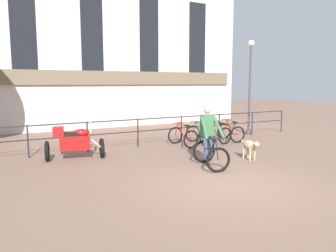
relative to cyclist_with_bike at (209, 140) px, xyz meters
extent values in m
plane|color=#7A5B4C|center=(-0.60, -1.63, -0.76)|extent=(60.00, 60.00, 0.00)
cylinder|color=#232326|center=(-4.35, 3.57, -0.24)|extent=(0.05, 0.05, 1.05)
cylinder|color=#232326|center=(-2.48, 3.57, -0.24)|extent=(0.05, 0.05, 1.05)
cylinder|color=#232326|center=(-0.60, 3.57, -0.24)|extent=(0.05, 0.05, 1.05)
cylinder|color=#232326|center=(1.27, 3.57, -0.24)|extent=(0.05, 0.05, 1.05)
cylinder|color=#232326|center=(3.15, 3.57, -0.24)|extent=(0.05, 0.05, 1.05)
cylinder|color=#232326|center=(5.02, 3.57, -0.24)|extent=(0.05, 0.05, 1.05)
cylinder|color=#232326|center=(6.90, 3.57, -0.24)|extent=(0.05, 0.05, 1.05)
cylinder|color=#232326|center=(-0.60, 3.57, 0.26)|extent=(15.00, 0.04, 0.04)
cylinder|color=#232326|center=(-0.60, 3.57, -0.19)|extent=(15.00, 0.04, 0.04)
cube|color=beige|center=(-0.60, 9.37, 3.43)|extent=(18.00, 0.60, 8.38)
cube|color=brown|center=(-0.60, 9.01, 1.84)|extent=(17.10, 0.12, 0.70)
cube|color=black|center=(-3.75, 9.04, 3.84)|extent=(1.10, 0.06, 4.69)
cube|color=black|center=(-0.60, 9.04, 3.84)|extent=(1.10, 0.06, 4.69)
cube|color=black|center=(2.55, 9.04, 3.84)|extent=(1.10, 0.06, 4.69)
cube|color=black|center=(5.70, 9.04, 3.84)|extent=(1.10, 0.06, 4.69)
torus|color=black|center=(-0.19, -0.66, -0.42)|extent=(0.67, 0.25, 0.68)
torus|color=black|center=(0.11, 0.40, -0.42)|extent=(0.67, 0.25, 0.68)
cylinder|color=black|center=(-0.07, -0.25, -0.19)|extent=(0.17, 0.48, 0.60)
cylinder|color=black|center=(0.02, 0.07, -0.22)|extent=(0.10, 0.23, 0.52)
cylinder|color=black|center=(-0.04, -0.15, 0.07)|extent=(0.22, 0.65, 0.10)
cylinder|color=black|center=(0.05, 0.19, -0.45)|extent=(0.15, 0.43, 0.08)
cylinder|color=black|center=(0.08, 0.28, -0.19)|extent=(0.10, 0.26, 0.47)
cylinder|color=black|center=(-0.16, -0.57, -0.16)|extent=(0.09, 0.22, 0.54)
cylinder|color=black|center=(-0.13, -0.47, 0.10)|extent=(0.47, 0.16, 0.03)
cube|color=black|center=(0.05, 0.16, 0.06)|extent=(0.18, 0.26, 0.05)
cube|color=#33603D|center=(0.05, 0.16, 0.39)|extent=(0.41, 0.31, 0.60)
sphere|color=tan|center=(0.05, 0.16, 0.83)|extent=(0.22, 0.22, 0.22)
cylinder|color=#33603D|center=(-0.24, -0.10, 0.37)|extent=(0.33, 0.69, 0.60)
cylinder|color=#33603D|center=(0.16, -0.21, 0.37)|extent=(0.21, 0.72, 0.60)
cylinder|color=navy|center=(-0.05, 0.09, -0.25)|extent=(0.16, 0.32, 0.69)
cylinder|color=navy|center=(0.09, 0.05, -0.19)|extent=(0.21, 0.32, 0.58)
ellipsoid|color=tan|center=(1.56, 0.05, -0.31)|extent=(0.31, 0.52, 0.31)
cylinder|color=tan|center=(1.54, -0.15, -0.29)|extent=(0.18, 0.18, 0.17)
sphere|color=tan|center=(1.53, -0.30, -0.23)|extent=(0.18, 0.18, 0.18)
cone|color=tan|center=(1.52, -0.37, -0.25)|extent=(0.11, 0.11, 0.10)
cylinder|color=tan|center=(1.59, 0.35, -0.25)|extent=(0.07, 0.17, 0.11)
cylinder|color=tan|center=(1.46, -0.10, -0.57)|extent=(0.06, 0.06, 0.39)
cylinder|color=tan|center=(1.63, -0.12, -0.57)|extent=(0.06, 0.06, 0.39)
cylinder|color=tan|center=(1.49, 0.22, -0.57)|extent=(0.06, 0.06, 0.39)
cylinder|color=tan|center=(1.66, 0.20, -0.57)|extent=(0.06, 0.06, 0.39)
torus|color=black|center=(-2.32, 2.50, -0.45)|extent=(0.25, 0.63, 0.62)
torus|color=black|center=(-3.91, 2.84, -0.45)|extent=(0.25, 0.63, 0.62)
cube|color=maroon|center=(-3.12, 2.67, -0.23)|extent=(0.96, 0.58, 0.44)
ellipsoid|color=maroon|center=(-2.92, 2.63, 0.07)|extent=(0.54, 0.41, 0.24)
cube|color=black|center=(-3.23, 2.69, 0.04)|extent=(0.61, 0.41, 0.10)
cylinder|color=#B2B2B7|center=(-2.52, 2.54, -0.27)|extent=(0.45, 0.15, 0.41)
cube|color=silver|center=(-2.66, 2.57, 0.34)|extent=(0.12, 0.44, 0.50)
cube|color=maroon|center=(-3.58, 2.77, 0.13)|extent=(0.39, 0.42, 0.28)
torus|color=black|center=(0.92, 3.44, -0.43)|extent=(0.66, 0.08, 0.66)
torus|color=black|center=(0.96, 2.40, -0.43)|extent=(0.66, 0.08, 0.66)
cylinder|color=maroon|center=(0.94, 3.04, -0.20)|extent=(0.05, 0.47, 0.58)
cylinder|color=maroon|center=(0.95, 2.72, -0.24)|extent=(0.04, 0.22, 0.51)
cylinder|color=maroon|center=(0.94, 2.94, 0.05)|extent=(0.06, 0.63, 0.10)
cylinder|color=maroon|center=(0.95, 2.61, -0.46)|extent=(0.04, 0.42, 0.07)
cylinder|color=maroon|center=(0.96, 2.51, -0.21)|extent=(0.03, 0.25, 0.46)
cylinder|color=maroon|center=(0.92, 3.35, -0.18)|extent=(0.03, 0.21, 0.52)
cylinder|color=maroon|center=(0.93, 3.26, 0.08)|extent=(0.48, 0.05, 0.03)
cube|color=black|center=(0.95, 2.63, 0.03)|extent=(0.13, 0.24, 0.05)
torus|color=black|center=(1.74, 3.44, -0.43)|extent=(0.66, 0.10, 0.66)
torus|color=black|center=(1.67, 2.40, -0.43)|extent=(0.66, 0.10, 0.66)
cylinder|color=#194C2D|center=(1.71, 3.04, -0.20)|extent=(0.06, 0.47, 0.58)
cylinder|color=#194C2D|center=(1.69, 2.72, -0.24)|extent=(0.04, 0.22, 0.51)
cylinder|color=#194C2D|center=(1.71, 2.94, 0.05)|extent=(0.07, 0.63, 0.10)
cylinder|color=#194C2D|center=(1.69, 2.61, -0.46)|extent=(0.05, 0.42, 0.07)
cylinder|color=#194C2D|center=(1.68, 2.51, -0.21)|extent=(0.04, 0.25, 0.46)
cylinder|color=#194C2D|center=(1.73, 3.35, -0.18)|extent=(0.04, 0.21, 0.52)
cylinder|color=#194C2D|center=(1.72, 3.26, 0.08)|extent=(0.48, 0.06, 0.03)
cube|color=black|center=(1.69, 2.63, 0.03)|extent=(0.13, 0.25, 0.05)
torus|color=black|center=(2.42, 3.44, -0.43)|extent=(0.66, 0.12, 0.66)
torus|color=black|center=(2.51, 2.40, -0.43)|extent=(0.66, 0.12, 0.66)
cylinder|color=black|center=(2.46, 3.04, -0.20)|extent=(0.07, 0.47, 0.58)
cylinder|color=black|center=(2.49, 2.72, -0.24)|extent=(0.05, 0.22, 0.51)
cylinder|color=black|center=(2.47, 2.94, 0.05)|extent=(0.09, 0.63, 0.10)
cylinder|color=black|center=(2.50, 2.61, -0.46)|extent=(0.06, 0.42, 0.07)
cylinder|color=black|center=(2.50, 2.51, -0.21)|extent=(0.04, 0.25, 0.46)
cylinder|color=black|center=(2.43, 3.35, -0.18)|extent=(0.04, 0.21, 0.52)
cylinder|color=black|center=(2.44, 3.25, 0.08)|extent=(0.48, 0.07, 0.03)
cube|color=black|center=(2.49, 2.63, 0.03)|extent=(0.14, 0.25, 0.05)
torus|color=black|center=(3.32, 3.44, -0.43)|extent=(0.66, 0.17, 0.66)
torus|color=black|center=(3.15, 2.40, -0.43)|extent=(0.66, 0.17, 0.66)
cylinder|color=maroon|center=(3.25, 3.03, -0.20)|extent=(0.11, 0.46, 0.58)
cylinder|color=maroon|center=(3.20, 2.72, -0.24)|extent=(0.07, 0.22, 0.51)
cylinder|color=maroon|center=(3.24, 2.94, 0.05)|extent=(0.14, 0.63, 0.10)
cylinder|color=maroon|center=(3.18, 2.61, -0.46)|extent=(0.10, 0.42, 0.07)
cylinder|color=maroon|center=(3.17, 2.52, -0.21)|extent=(0.06, 0.25, 0.46)
cylinder|color=maroon|center=(3.31, 3.34, -0.18)|extent=(0.06, 0.21, 0.52)
cylinder|color=maroon|center=(3.29, 3.25, 0.08)|extent=(0.48, 0.11, 0.03)
cube|color=black|center=(3.18, 2.63, 0.03)|extent=(0.16, 0.26, 0.05)
cylinder|color=#424247|center=(5.02, 3.79, -0.66)|extent=(0.22, 0.22, 0.20)
cylinder|color=#424247|center=(5.02, 3.79, 1.23)|extent=(0.10, 0.10, 3.98)
sphere|color=silver|center=(5.02, 3.79, 3.33)|extent=(0.28, 0.28, 0.28)
camera|label=1|loc=(-5.44, -7.36, 1.59)|focal=35.00mm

